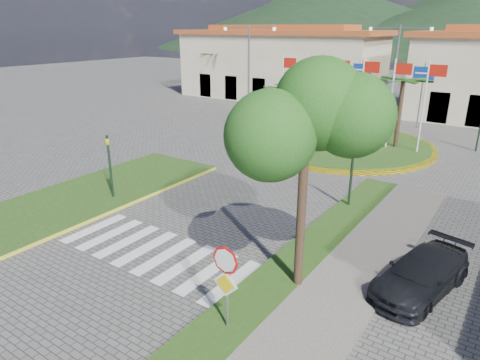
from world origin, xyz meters
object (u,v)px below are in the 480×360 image
Objects in this scene: roundabout_island at (340,144)px; stop_sign at (226,276)px; deciduous_tree at (306,129)px; car_side_right at (421,274)px; car_dark_a at (375,107)px; car_dark_b at (468,113)px; white_van at (333,100)px.

stop_sign is at bearing -76.27° from roundabout_island.
deciduous_tree is 1.60× the size of car_side_right.
stop_sign is 6.46m from car_side_right.
deciduous_tree is 5.96m from car_side_right.
car_dark_a is 0.78× the size of car_side_right.
deciduous_tree is 31.48m from car_dark_a.
car_dark_a is at bearing 103.69° from deciduous_tree.
roundabout_island is 3.22× the size of car_dark_b.
car_dark_a is 30.20m from car_side_right.
roundabout_island is 13.40m from car_dark_a.
stop_sign reaches higher than car_dark_a.
car_dark_b reaches higher than white_van.
white_van is 12.68m from car_dark_b.
deciduous_tree is at bearing 176.77° from white_van.
white_van is at bearing 130.45° from car_side_right.
white_van is 33.47m from car_side_right.
stop_sign reaches higher than white_van.
roundabout_island reaches higher than car_dark_a.
car_dark_a is 0.84× the size of car_dark_b.
roundabout_island is 18.55m from deciduous_tree.
deciduous_tree is 1.50× the size of white_van.
white_van is (-6.76, 14.66, 0.46)m from roundabout_island.
car_side_right is (3.87, 5.04, -1.17)m from stop_sign.
car_dark_b is (1.03, 35.00, -1.14)m from stop_sign.
deciduous_tree is 2.04× the size of car_dark_a.
white_van is at bearing 111.15° from deciduous_tree.
car_side_right is at bearing -59.70° from roundabout_island.
car_dark_a is (4.88, -1.40, -0.06)m from white_van.
car_side_right is (10.64, -28.26, 0.05)m from car_dark_a.
roundabout_island is at bearing 177.49° from car_dark_a.
white_van is (-11.65, 34.70, -1.16)m from stop_sign.
car_dark_b is at bearing -88.22° from car_dark_a.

